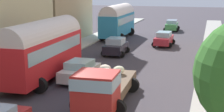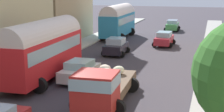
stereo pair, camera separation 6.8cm
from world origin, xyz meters
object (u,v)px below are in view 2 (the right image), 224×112
at_px(cargo_truck_0, 103,86).
at_px(car_3, 80,71).
at_px(parked_bus_2, 118,19).
at_px(car_4, 116,46).
at_px(pedestrian_3, 219,78).
at_px(car_0, 164,39).
at_px(pedestrian_2, 221,106).
at_px(car_1, 172,25).
at_px(parked_bus_1, 42,47).

distance_m(cargo_truck_0, car_3, 5.30).
distance_m(parked_bus_2, car_3, 20.11).
bearing_deg(car_3, car_4, 90.82).
bearing_deg(pedestrian_3, cargo_truck_0, -145.66).
height_order(car_0, car_3, car_0).
bearing_deg(parked_bus_2, car_4, -75.31).
xyz_separation_m(cargo_truck_0, car_3, (-3.11, 4.26, -0.44)).
distance_m(cargo_truck_0, pedestrian_2, 6.23).
height_order(car_1, pedestrian_3, pedestrian_3).
distance_m(parked_bus_1, cargo_truck_0, 7.09).
bearing_deg(pedestrian_2, car_0, 105.12).
bearing_deg(car_3, car_1, 84.11).
bearing_deg(car_1, pedestrian_3, -77.79).
bearing_deg(car_1, car_0, -87.18).
relative_size(parked_bus_2, cargo_truck_0, 1.21).
height_order(cargo_truck_0, pedestrian_2, cargo_truck_0).
relative_size(parked_bus_1, car_0, 2.46).
relative_size(pedestrian_2, pedestrian_3, 1.00).
bearing_deg(parked_bus_1, pedestrian_3, 1.10).
relative_size(parked_bus_2, car_0, 2.26).
bearing_deg(parked_bus_2, parked_bus_1, -89.50).
distance_m(parked_bus_1, pedestrian_3, 11.97).
relative_size(cargo_truck_0, pedestrian_2, 4.00).
bearing_deg(pedestrian_3, car_0, 109.49).
distance_m(parked_bus_2, cargo_truck_0, 24.85).
xyz_separation_m(parked_bus_2, pedestrian_2, (12.10, -24.98, -1.34)).
relative_size(car_0, car_1, 0.89).
distance_m(parked_bus_2, car_0, 7.77).
bearing_deg(cargo_truck_0, car_0, 88.56).
bearing_deg(pedestrian_2, pedestrian_3, 90.46).
xyz_separation_m(parked_bus_1, car_1, (5.63, 29.15, -1.56)).
bearing_deg(pedestrian_3, parked_bus_2, 121.20).
relative_size(car_0, pedestrian_2, 2.15).
bearing_deg(pedestrian_3, pedestrian_2, -89.54).
bearing_deg(car_4, car_1, 80.82).
height_order(car_0, pedestrian_2, pedestrian_2).
xyz_separation_m(parked_bus_1, pedestrian_2, (11.93, -4.83, -1.35)).
xyz_separation_m(car_1, car_3, (-2.98, -28.84, -0.04)).
bearing_deg(car_0, car_1, 92.82).
bearing_deg(pedestrian_3, parked_bus_1, -178.90).
bearing_deg(car_1, pedestrian_2, -79.50).
height_order(car_4, pedestrian_2, pedestrian_2).
relative_size(cargo_truck_0, car_3, 1.90).
distance_m(car_3, car_4, 9.58).
bearing_deg(parked_bus_1, car_3, 6.60).
xyz_separation_m(car_0, car_1, (-0.64, 13.05, 0.01)).
bearing_deg(pedestrian_2, parked_bus_2, 115.85).
bearing_deg(car_3, pedestrian_3, -0.49).
distance_m(parked_bus_2, car_1, 10.82).
xyz_separation_m(car_1, car_4, (-3.11, -19.26, 0.02)).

